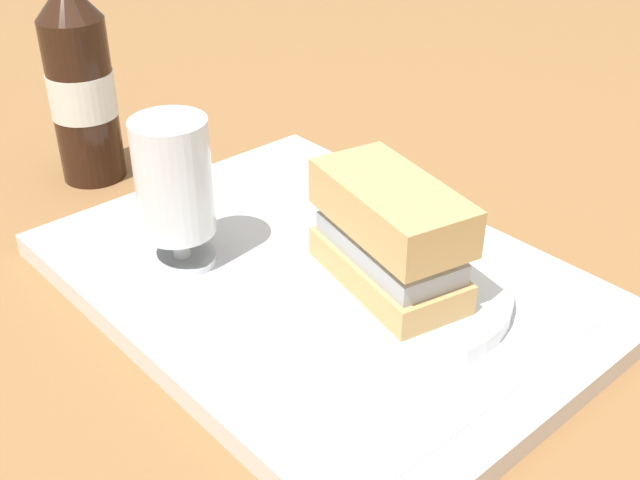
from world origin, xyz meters
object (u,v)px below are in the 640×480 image
at_px(plate, 387,290).
at_px(sandwich, 387,232).
at_px(beer_bottle, 80,80).
at_px(beer_glass, 175,188).

xyz_separation_m(plate, sandwich, (0.00, -0.00, 0.05)).
bearing_deg(sandwich, beer_bottle, 19.88).
bearing_deg(plate, beer_bottle, 7.31).
bearing_deg(plate, sandwich, -12.39).
bearing_deg(beer_bottle, sandwich, -172.52).
bearing_deg(beer_bottle, beer_glass, 169.92).
relative_size(plate, sandwich, 1.35).
height_order(plate, beer_bottle, beer_bottle).
relative_size(plate, beer_glass, 1.52).
height_order(plate, beer_glass, beer_glass).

